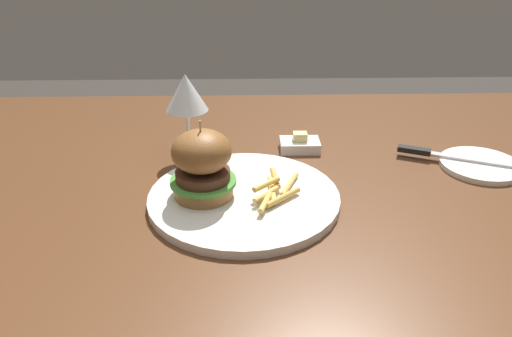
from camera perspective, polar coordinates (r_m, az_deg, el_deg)
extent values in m
cube|color=#56331C|center=(0.91, -0.47, -1.31)|extent=(1.42, 0.83, 0.04)
cylinder|color=#56331C|center=(1.54, -25.79, -7.26)|extent=(0.06, 0.06, 0.70)
cylinder|color=#56331C|center=(1.55, 24.23, -6.66)|extent=(0.06, 0.06, 0.70)
cylinder|color=white|center=(0.80, -1.39, -3.36)|extent=(0.30, 0.30, 0.01)
cylinder|color=#9E6B38|center=(0.79, -6.00, -2.32)|extent=(0.09, 0.09, 0.02)
cylinder|color=#4C9338|center=(0.78, -6.05, -1.43)|extent=(0.10, 0.10, 0.01)
cylinder|color=#4C2D1E|center=(0.78, -6.09, -0.72)|extent=(0.09, 0.09, 0.02)
ellipsoid|color=brown|center=(0.76, -6.24, 1.98)|extent=(0.09, 0.09, 0.06)
cylinder|color=#CCB78C|center=(0.75, -6.33, 3.71)|extent=(0.00, 0.00, 0.05)
cylinder|color=#E0B251|center=(0.81, 3.84, -1.83)|extent=(0.04, 0.07, 0.01)
cylinder|color=#EABC5B|center=(0.79, 1.85, -2.41)|extent=(0.01, 0.08, 0.01)
cylinder|color=#EABC5B|center=(0.76, 1.26, -3.55)|extent=(0.03, 0.07, 0.01)
cylinder|color=gold|center=(0.77, 3.10, -3.30)|extent=(0.06, 0.05, 0.01)
cylinder|color=#EABC5B|center=(0.77, 1.17, -2.99)|extent=(0.04, 0.05, 0.01)
cylinder|color=gold|center=(0.82, 2.20, -1.10)|extent=(0.02, 0.06, 0.01)
cylinder|color=#E0B251|center=(0.78, 1.20, -1.81)|extent=(0.05, 0.04, 0.01)
cylinder|color=silver|center=(0.95, -7.51, 1.30)|extent=(0.07, 0.07, 0.00)
cylinder|color=silver|center=(0.93, -7.68, 3.98)|extent=(0.01, 0.01, 0.09)
cone|color=silver|center=(0.90, -7.99, 8.62)|extent=(0.08, 0.08, 0.07)
cylinder|color=white|center=(0.99, 24.31, 0.32)|extent=(0.14, 0.14, 0.01)
cube|color=silver|center=(0.99, 24.40, 0.71)|extent=(0.17, 0.08, 0.00)
cube|color=black|center=(0.98, 17.62, 2.01)|extent=(0.06, 0.04, 0.01)
cube|color=white|center=(0.97, 5.02, 2.67)|extent=(0.08, 0.05, 0.02)
cube|color=#F4E58C|center=(0.97, 5.06, 3.65)|extent=(0.03, 0.02, 0.02)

